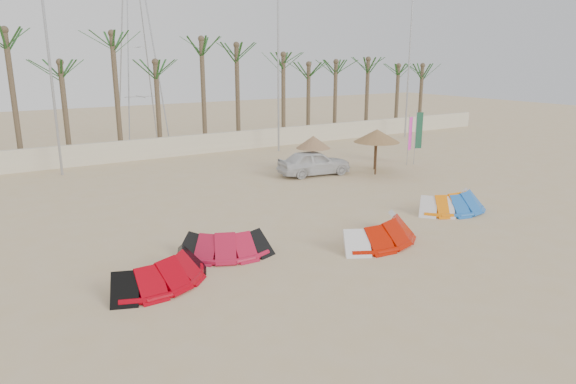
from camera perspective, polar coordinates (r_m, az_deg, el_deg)
ground at (r=15.63m, az=11.91°, el=-9.40°), size 120.00×120.00×0.00m
boundary_wall at (r=34.15m, az=-14.45°, el=4.75°), size 60.00×0.30×1.30m
palm_line at (r=35.31m, az=-14.78°, el=14.50°), size 52.00×4.00×7.70m
lamp_b at (r=30.42m, az=-24.85°, el=12.41°), size 1.25×0.14×11.00m
lamp_c at (r=35.17m, az=-1.04°, el=13.87°), size 1.25×0.14×11.00m
lamp_d at (r=42.62m, az=13.34°, el=13.64°), size 1.25×0.14×11.00m
pylon at (r=40.21m, az=-15.69°, el=5.18°), size 3.00×3.00×14.00m
kite_red_left at (r=15.38m, az=-14.22°, el=-8.26°), size 3.63×2.53×0.90m
kite_red_mid at (r=17.11m, az=-7.44°, el=-5.53°), size 3.42×2.46×0.90m
kite_red_right at (r=18.50m, az=9.62°, el=-4.03°), size 3.98×2.41×0.90m
kite_orange at (r=22.70m, az=17.14°, el=-0.97°), size 3.24×1.82×0.90m
kite_blue at (r=22.93m, az=18.18°, el=-0.90°), size 3.11×1.90×0.90m
parasol_left at (r=28.72m, az=2.82°, el=5.56°), size 1.94×1.94×2.09m
parasol_mid at (r=28.55m, az=9.84°, el=6.17°), size 2.54×2.54×2.51m
parasol_right at (r=29.96m, az=9.72°, el=6.10°), size 1.96×1.96×2.27m
flag_pink at (r=31.66m, az=13.45°, el=6.16°), size 0.44×0.15×3.03m
flag_green at (r=31.91m, az=14.21°, el=6.50°), size 0.44×0.16×3.33m
car at (r=28.31m, az=2.91°, el=3.28°), size 4.24×2.21×1.38m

